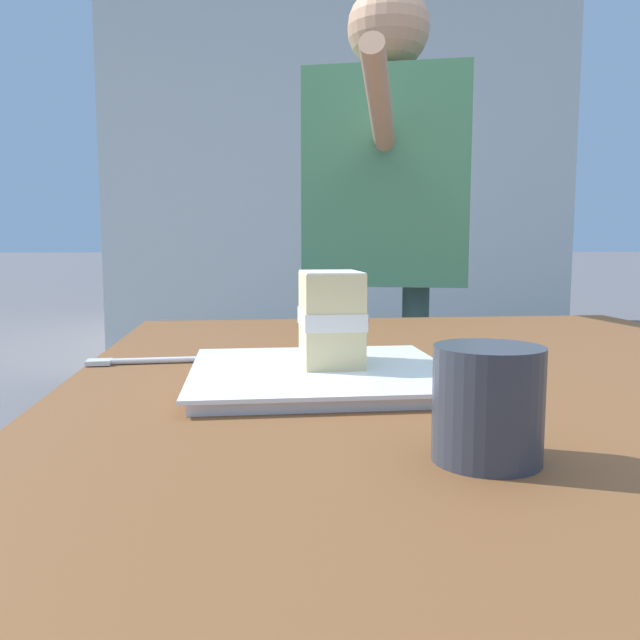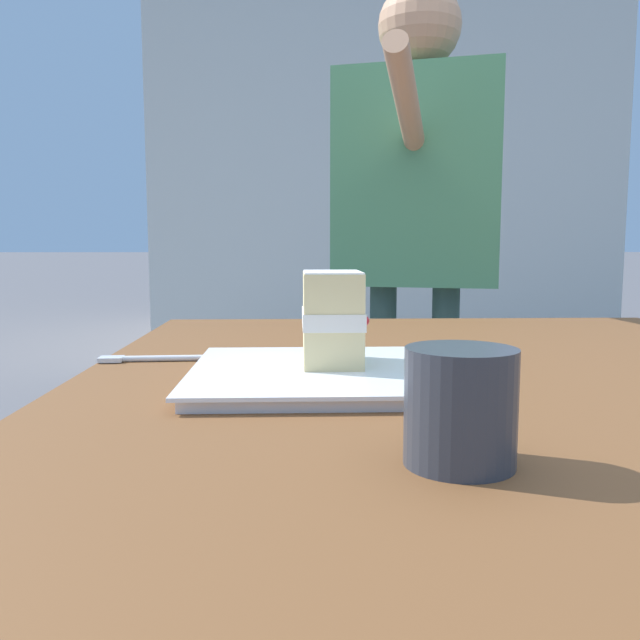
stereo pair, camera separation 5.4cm
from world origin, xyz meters
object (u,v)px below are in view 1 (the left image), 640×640
patio_table (541,492)px  diner_person (386,190)px  coffee_cup (488,402)px  cake_slice (331,318)px  dessert_fork (146,361)px  dessert_plate (320,374)px

patio_table → diner_person: (1.06, -0.08, 0.38)m
coffee_cup → cake_slice: bearing=13.5°
patio_table → coffee_cup: (-0.15, 0.12, 0.13)m
dessert_fork → cake_slice: bearing=-116.5°
dessert_plate → coffee_cup: size_ratio=3.48×
patio_table → cake_slice: 0.28m
patio_table → coffee_cup: bearing=142.6°
patio_table → diner_person: 1.13m
coffee_cup → diner_person: size_ratio=0.05×
dessert_fork → patio_table: bearing=-121.8°
dessert_fork → diner_person: 0.99m
patio_table → dessert_fork: 0.49m
dessert_plate → dessert_fork: 0.24m
diner_person → coffee_cup: bearing=171.0°
dessert_fork → dessert_plate: bearing=-122.2°
coffee_cup → dessert_fork: bearing=35.9°
patio_table → dessert_fork: bearing=58.2°
cake_slice → dessert_fork: bearing=63.5°
patio_table → coffee_cup: size_ratio=18.01×
dessert_plate → cake_slice: cake_slice is taller
dessert_fork → diner_person: bearing=-30.9°
cake_slice → diner_person: diner_person is taller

